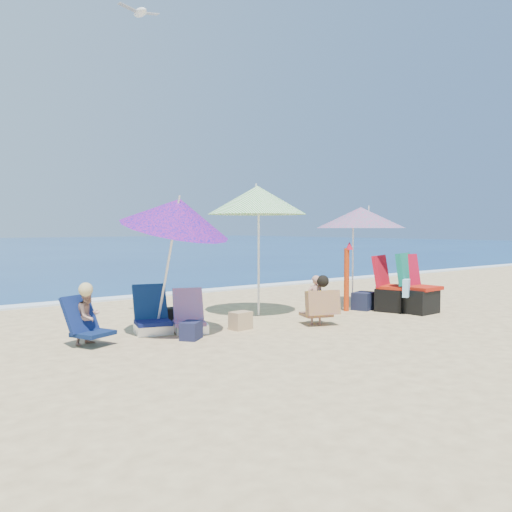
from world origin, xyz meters
TOP-DOWN VIEW (x-y plane):
  - ground at (0.00, 0.00)m, footprint 120.00×120.00m
  - foam at (0.00, 5.10)m, footprint 120.00×0.50m
  - umbrella_turquoise at (2.44, 1.12)m, footprint 2.29×2.29m
  - umbrella_striped at (0.13, 1.51)m, footprint 1.99×1.99m
  - umbrella_blue at (-1.96, 0.69)m, footprint 1.97×2.02m
  - furled_umbrella at (1.75, 0.84)m, footprint 0.17×0.17m
  - chair_navy at (-2.14, 1.16)m, footprint 0.67×0.77m
  - chair_rainbow at (-1.66, 0.87)m, footprint 0.67×0.72m
  - camp_chair_left at (2.63, -0.11)m, footprint 0.69×0.65m
  - camp_chair_right at (2.44, 0.29)m, footprint 0.78×0.93m
  - person_center at (0.29, 0.11)m, footprint 0.60×0.62m
  - person_left at (-3.19, 0.97)m, footprint 0.68×0.66m
  - bag_navy_a at (-1.91, 0.41)m, footprint 0.40×0.38m
  - bag_black_a at (-1.49, 1.75)m, footprint 0.37×0.29m
  - bag_tan at (-0.92, 0.59)m, footprint 0.34×0.26m
  - bag_navy_b at (2.15, 0.76)m, footprint 0.52×0.44m
  - orange_item at (2.43, 0.10)m, footprint 0.20×0.12m
  - seagull at (-1.94, 1.86)m, footprint 0.69×0.33m

SIDE VIEW (x-z plane):
  - ground at x=0.00m, z-range 0.00..0.00m
  - orange_item at x=2.43m, z-range 0.00..0.03m
  - foam at x=0.00m, z-range 0.00..0.04m
  - bag_black_a at x=-1.49m, z-range 0.00..0.25m
  - bag_navy_a at x=-1.91m, z-range 0.00..0.25m
  - bag_tan at x=-0.92m, z-range 0.00..0.27m
  - bag_navy_b at x=2.15m, z-range 0.00..0.33m
  - chair_rainbow at x=-1.66m, z-range -0.15..0.50m
  - chair_navy at x=-2.14m, z-range -0.17..0.54m
  - camp_chair_left at x=2.63m, z-range -0.22..0.86m
  - person_left at x=-3.19m, z-range -0.04..0.82m
  - person_center at x=0.29m, z-range -0.01..0.80m
  - camp_chair_right at x=2.44m, z-range -0.15..0.95m
  - furled_umbrella at x=1.75m, z-range 0.06..1.37m
  - umbrella_blue at x=-1.96m, z-range 0.69..2.84m
  - umbrella_turquoise at x=2.44m, z-range 0.77..2.78m
  - umbrella_striped at x=0.13m, z-range 0.88..3.24m
  - seagull at x=-1.94m, z-range 4.89..5.01m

